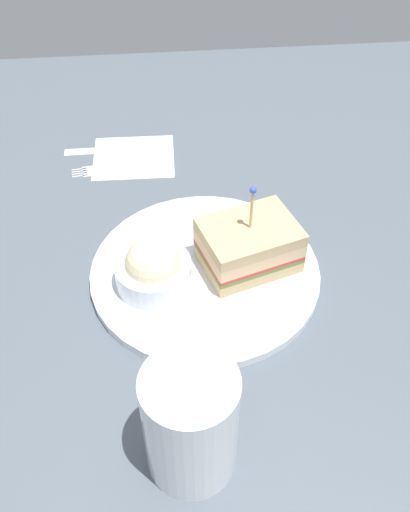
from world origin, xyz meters
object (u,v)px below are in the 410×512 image
plate (205,272)px  knife (107,150)px  coleslaw_bowl (153,269)px  drink_glass (191,428)px  napkin (134,157)px  fork (106,169)px  sandwich_half_center (249,245)px

plate → knife: (-11.20, 24.65, -0.34)cm
coleslaw_bowl → drink_glass: 19.25cm
drink_glass → knife: drink_glass is taller
plate → napkin: bearing=108.4°
plate → fork: 23.14cm
fork → knife: 4.40cm
plate → napkin: plate is taller
napkin → fork: (-3.65, -2.45, 0.10)cm
plate → drink_glass: (-3.09, -20.48, 4.42)cm
fork → sandwich_half_center: bearing=-51.0°
drink_glass → fork: bearing=101.3°
plate → fork: plate is taller
plate → knife: 27.08cm
napkin → knife: size_ratio=0.81×
napkin → coleslaw_bowl: bearing=-85.2°
sandwich_half_center → fork: 25.54cm
coleslaw_bowl → napkin: bearing=94.8°
coleslaw_bowl → drink_glass: size_ratio=0.70×
coleslaw_bowl → knife: coleslaw_bowl is taller
knife → drink_glass: bearing=-79.8°
fork → knife: size_ratio=0.88×
drink_glass → knife: 46.09cm
plate → sandwich_half_center: sandwich_half_center is taller
coleslaw_bowl → drink_glass: (2.41, -19.02, 1.74)cm
coleslaw_bowl → napkin: coleslaw_bowl is taller
fork → knife: (-0.01, 4.40, 0.00)cm
coleslaw_bowl → napkin: size_ratio=0.73×
sandwich_half_center → coleslaw_bowl: bearing=-168.8°
sandwich_half_center → coleslaw_bowl: (-10.23, -2.03, -0.44)cm
coleslaw_bowl → drink_glass: bearing=-82.8°
drink_glass → plate: bearing=81.4°
coleslaw_bowl → knife: size_ratio=0.60×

